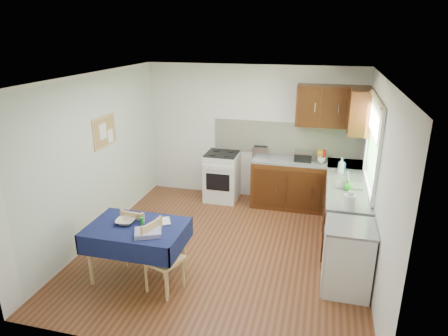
% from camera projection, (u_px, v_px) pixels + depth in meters
% --- Properties ---
extents(floor, '(4.20, 4.20, 0.00)m').
position_uv_depth(floor, '(224.00, 249.00, 5.91)').
color(floor, '#4D2C14').
rests_on(floor, ground).
extents(ceiling, '(4.00, 4.20, 0.02)m').
position_uv_depth(ceiling, '(224.00, 77.00, 5.09)').
color(ceiling, white).
rests_on(ceiling, wall_back).
extents(wall_back, '(4.00, 0.02, 2.50)m').
position_uv_depth(wall_back, '(252.00, 133.00, 7.42)').
color(wall_back, silver).
rests_on(wall_back, ground).
extents(wall_front, '(4.00, 0.02, 2.50)m').
position_uv_depth(wall_front, '(166.00, 245.00, 3.58)').
color(wall_front, silver).
rests_on(wall_front, ground).
extents(wall_left, '(0.02, 4.20, 2.50)m').
position_uv_depth(wall_left, '(95.00, 159.00, 5.97)').
color(wall_left, silver).
rests_on(wall_left, ground).
extents(wall_right, '(0.02, 4.20, 2.50)m').
position_uv_depth(wall_right, '(377.00, 183.00, 5.03)').
color(wall_right, silver).
rests_on(wall_right, ground).
extents(base_cabinets, '(1.90, 2.30, 0.86)m').
position_uv_depth(base_cabinets, '(322.00, 199.00, 6.60)').
color(base_cabinets, black).
rests_on(base_cabinets, ground).
extents(worktop_back, '(1.90, 0.60, 0.04)m').
position_uv_depth(worktop_back, '(307.00, 161.00, 7.02)').
color(worktop_back, slate).
rests_on(worktop_back, base_cabinets).
extents(worktop_right, '(0.60, 1.70, 0.04)m').
position_uv_depth(worktop_right, '(348.00, 189.00, 5.82)').
color(worktop_right, slate).
rests_on(worktop_right, base_cabinets).
extents(worktop_corner, '(0.60, 0.60, 0.04)m').
position_uv_depth(worktop_corner, '(345.00, 164.00, 6.87)').
color(worktop_corner, slate).
rests_on(worktop_corner, base_cabinets).
extents(splashback, '(2.70, 0.02, 0.60)m').
position_uv_depth(splashback, '(287.00, 138.00, 7.27)').
color(splashback, white).
rests_on(splashback, wall_back).
extents(upper_cabinets, '(1.20, 0.85, 0.70)m').
position_uv_depth(upper_cabinets, '(340.00, 108.00, 6.59)').
color(upper_cabinets, black).
rests_on(upper_cabinets, wall_back).
extents(stove, '(0.60, 0.61, 0.92)m').
position_uv_depth(stove, '(222.00, 176.00, 7.52)').
color(stove, silver).
rests_on(stove, ground).
extents(window, '(0.04, 1.48, 1.26)m').
position_uv_depth(window, '(374.00, 138.00, 5.55)').
color(window, '#2A5121').
rests_on(window, wall_right).
extents(fridge, '(0.58, 0.60, 0.89)m').
position_uv_depth(fridge, '(348.00, 258.00, 4.86)').
color(fridge, silver).
rests_on(fridge, ground).
extents(corkboard, '(0.04, 0.62, 0.47)m').
position_uv_depth(corkboard, '(105.00, 131.00, 6.12)').
color(corkboard, tan).
rests_on(corkboard, wall_left).
extents(dining_table, '(1.22, 0.83, 0.74)m').
position_uv_depth(dining_table, '(137.00, 233.00, 5.06)').
color(dining_table, '#111344').
rests_on(dining_table, ground).
extents(chair_far, '(0.41, 0.41, 0.87)m').
position_uv_depth(chair_far, '(139.00, 235.00, 5.38)').
color(chair_far, tan).
rests_on(chair_far, ground).
extents(chair_near, '(0.50, 0.50, 0.90)m').
position_uv_depth(chair_near, '(161.00, 255.00, 4.87)').
color(chair_near, tan).
rests_on(chair_near, ground).
extents(toaster, '(0.27, 0.17, 0.21)m').
position_uv_depth(toaster, '(261.00, 152.00, 7.18)').
color(toaster, '#B2B2B7').
rests_on(toaster, worktop_back).
extents(sandwich_press, '(0.29, 0.26, 0.17)m').
position_uv_depth(sandwich_press, '(303.00, 156.00, 6.97)').
color(sandwich_press, black).
rests_on(sandwich_press, worktop_back).
extents(sauce_bottle, '(0.05, 0.05, 0.23)m').
position_uv_depth(sauce_bottle, '(324.00, 156.00, 6.87)').
color(sauce_bottle, '#B2110E').
rests_on(sauce_bottle, worktop_back).
extents(yellow_packet, '(0.12, 0.09, 0.16)m').
position_uv_depth(yellow_packet, '(321.00, 155.00, 7.06)').
color(yellow_packet, yellow).
rests_on(yellow_packet, worktop_back).
extents(dish_rack, '(0.38, 0.29, 0.18)m').
position_uv_depth(dish_rack, '(349.00, 185.00, 5.86)').
color(dish_rack, gray).
rests_on(dish_rack, worktop_right).
extents(kettle, '(0.15, 0.15, 0.25)m').
position_uv_depth(kettle, '(350.00, 201.00, 5.09)').
color(kettle, silver).
rests_on(kettle, worktop_right).
extents(cup, '(0.16, 0.16, 0.11)m').
position_uv_depth(cup, '(321.00, 160.00, 6.86)').
color(cup, silver).
rests_on(cup, worktop_back).
extents(soap_bottle_a, '(0.12, 0.12, 0.27)m').
position_uv_depth(soap_bottle_a, '(341.00, 166.00, 6.32)').
color(soap_bottle_a, silver).
rests_on(soap_bottle_a, worktop_right).
extents(soap_bottle_b, '(0.12, 0.12, 0.21)m').
position_uv_depth(soap_bottle_b, '(342.00, 164.00, 6.48)').
color(soap_bottle_b, '#1C4FA5').
rests_on(soap_bottle_b, worktop_right).
extents(soap_bottle_c, '(0.18, 0.18, 0.16)m').
position_uv_depth(soap_bottle_c, '(348.00, 185.00, 5.69)').
color(soap_bottle_c, green).
rests_on(soap_bottle_c, worktop_right).
extents(plate_bowl, '(0.27, 0.27, 0.06)m').
position_uv_depth(plate_bowl, '(125.00, 221.00, 5.08)').
color(plate_bowl, beige).
rests_on(plate_bowl, dining_table).
extents(book, '(0.25, 0.27, 0.02)m').
position_uv_depth(book, '(157.00, 222.00, 5.11)').
color(book, white).
rests_on(book, dining_table).
extents(spice_jar, '(0.05, 0.05, 0.10)m').
position_uv_depth(spice_jar, '(142.00, 221.00, 5.05)').
color(spice_jar, green).
rests_on(spice_jar, dining_table).
extents(tea_towel, '(0.39, 0.35, 0.06)m').
position_uv_depth(tea_towel, '(148.00, 233.00, 4.81)').
color(tea_towel, '#2B2893').
rests_on(tea_towel, dining_table).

